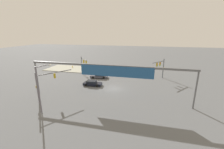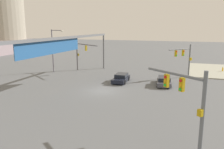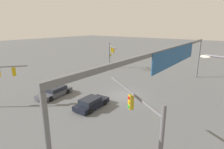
{
  "view_description": "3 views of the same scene",
  "coord_description": "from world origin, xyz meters",
  "px_view_note": "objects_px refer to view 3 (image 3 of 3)",
  "views": [
    {
      "loc": [
        -7.06,
        30.45,
        12.37
      ],
      "look_at": [
        0.02,
        1.21,
        3.69
      ],
      "focal_mm": 23.64,
      "sensor_mm": 36.0,
      "label": 1
    },
    {
      "loc": [
        -26.11,
        -10.44,
        8.03
      ],
      "look_at": [
        1.8,
        -0.7,
        1.82
      ],
      "focal_mm": 36.53,
      "sensor_mm": 36.0,
      "label": 2
    },
    {
      "loc": [
        18.93,
        12.22,
        9.0
      ],
      "look_at": [
        -1.21,
        -2.92,
        2.12
      ],
      "focal_mm": 28.89,
      "sensor_mm": 36.0,
      "label": 3
    }
  ],
  "objects_px": {
    "traffic_signal_opposite_side": "(111,52)",
    "sedan_car_approaching": "(91,103)",
    "sedan_car_waiting_far": "(55,92)",
    "traffic_signal_near_corner": "(144,125)"
  },
  "relations": [
    {
      "from": "sedan_car_approaching",
      "to": "sedan_car_waiting_far",
      "type": "relative_size",
      "value": 0.89
    },
    {
      "from": "traffic_signal_opposite_side",
      "to": "sedan_car_waiting_far",
      "type": "xyz_separation_m",
      "value": [
        16.5,
        3.32,
        -3.01
      ]
    },
    {
      "from": "traffic_signal_opposite_side",
      "to": "sedan_car_approaching",
      "type": "xyz_separation_m",
      "value": [
        16.2,
        9.55,
        -3.01
      ]
    },
    {
      "from": "sedan_car_approaching",
      "to": "sedan_car_waiting_far",
      "type": "height_order",
      "value": "same"
    },
    {
      "from": "sedan_car_waiting_far",
      "to": "traffic_signal_opposite_side",
      "type": "bearing_deg",
      "value": -175.87
    },
    {
      "from": "sedan_car_waiting_far",
      "to": "sedan_car_approaching",
      "type": "bearing_deg",
      "value": 85.51
    },
    {
      "from": "traffic_signal_opposite_side",
      "to": "sedan_car_waiting_far",
      "type": "height_order",
      "value": "traffic_signal_opposite_side"
    },
    {
      "from": "traffic_signal_near_corner",
      "to": "sedan_car_approaching",
      "type": "relative_size",
      "value": 1.32
    },
    {
      "from": "traffic_signal_opposite_side",
      "to": "sedan_car_waiting_far",
      "type": "bearing_deg",
      "value": -41.37
    },
    {
      "from": "traffic_signal_near_corner",
      "to": "sedan_car_approaching",
      "type": "bearing_deg",
      "value": 2.77
    }
  ]
}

